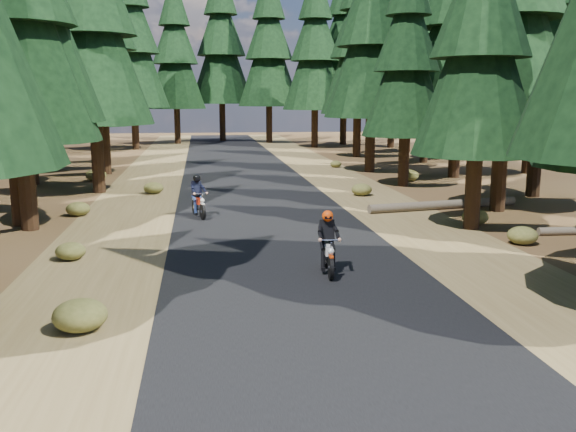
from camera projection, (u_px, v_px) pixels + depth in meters
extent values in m
plane|color=#452F18|center=(297.00, 276.00, 14.40)|extent=(120.00, 120.00, 0.00)
cube|color=black|center=(272.00, 231.00, 19.27)|extent=(6.00, 100.00, 0.01)
cube|color=brown|center=(115.00, 235.00, 18.66)|extent=(3.20, 100.00, 0.01)
cube|color=brown|center=(419.00, 227.00, 19.88)|extent=(3.20, 100.00, 0.01)
cylinder|color=black|center=(24.00, 141.00, 18.96)|extent=(0.51, 0.51, 5.34)
cone|color=black|center=(15.00, 24.00, 18.35)|extent=(4.54, 4.54, 6.68)
cylinder|color=black|center=(475.00, 155.00, 19.16)|extent=(0.48, 0.48, 4.52)
cone|color=black|center=(480.00, 58.00, 18.65)|extent=(3.84, 3.84, 5.65)
cylinder|color=black|center=(14.00, 122.00, 19.57)|extent=(0.56, 0.56, 6.43)
cylinder|color=black|center=(502.00, 128.00, 22.17)|extent=(0.53, 0.53, 5.84)
cone|color=black|center=(508.00, 18.00, 21.51)|extent=(4.96, 4.96, 7.30)
cylinder|color=black|center=(538.00, 116.00, 25.38)|extent=(0.56, 0.56, 6.43)
cone|color=black|center=(545.00, 11.00, 24.65)|extent=(5.47, 5.47, 8.04)
cylinder|color=black|center=(96.00, 124.00, 26.57)|extent=(0.53, 0.53, 5.72)
cone|color=black|center=(91.00, 35.00, 25.92)|extent=(4.86, 4.86, 7.15)
cylinder|color=black|center=(404.00, 136.00, 28.63)|extent=(0.48, 0.48, 4.51)
cone|color=black|center=(407.00, 71.00, 28.11)|extent=(3.83, 3.83, 5.64)
cone|color=black|center=(408.00, 23.00, 27.74)|extent=(2.93, 2.93, 4.06)
cylinder|color=black|center=(28.00, 115.00, 28.94)|extent=(0.55, 0.55, 6.37)
cone|color=black|center=(21.00, 23.00, 28.21)|extent=(5.41, 5.41, 7.96)
cylinder|color=black|center=(456.00, 112.00, 31.58)|extent=(0.56, 0.56, 6.47)
cone|color=black|center=(460.00, 27.00, 30.84)|extent=(5.50, 5.50, 8.09)
cylinder|color=black|center=(104.00, 120.00, 33.17)|extent=(0.53, 0.53, 5.64)
cone|color=black|center=(100.00, 50.00, 32.53)|extent=(4.79, 4.79, 7.05)
cylinder|color=black|center=(371.00, 117.00, 34.02)|extent=(0.53, 0.53, 5.83)
cone|color=black|center=(372.00, 47.00, 33.35)|extent=(4.95, 4.95, 7.29)
cylinder|color=black|center=(38.00, 120.00, 35.08)|extent=(0.52, 0.52, 5.45)
cone|color=black|center=(33.00, 56.00, 34.46)|extent=(4.63, 4.63, 6.81)
cone|color=black|center=(30.00, 9.00, 34.01)|extent=(3.54, 3.54, 4.90)
cylinder|color=black|center=(425.00, 125.00, 39.04)|extent=(0.48, 0.48, 4.61)
cone|color=black|center=(427.00, 76.00, 38.52)|extent=(3.92, 3.92, 5.77)
cone|color=black|center=(428.00, 41.00, 38.14)|extent=(3.00, 3.00, 4.15)
cone|color=black|center=(429.00, 4.00, 37.76)|extent=(2.08, 2.08, 3.46)
cylinder|color=black|center=(101.00, 126.00, 39.66)|extent=(0.48, 0.48, 4.42)
cone|color=black|center=(99.00, 80.00, 39.16)|extent=(3.76, 3.76, 5.52)
cone|color=black|center=(97.00, 47.00, 38.80)|extent=(2.87, 2.87, 3.98)
cone|color=black|center=(95.00, 13.00, 38.43)|extent=(1.99, 1.99, 3.31)
cylinder|color=black|center=(357.00, 114.00, 42.66)|extent=(0.53, 0.53, 5.76)
cone|color=black|center=(358.00, 58.00, 42.01)|extent=(4.90, 4.90, 7.21)
cone|color=black|center=(359.00, 17.00, 41.53)|extent=(3.75, 3.75, 5.19)
cylinder|color=black|center=(58.00, 121.00, 44.32)|extent=(0.49, 0.49, 4.75)
cone|color=black|center=(55.00, 77.00, 43.78)|extent=(4.04, 4.04, 5.93)
cone|color=black|center=(53.00, 44.00, 43.39)|extent=(3.09, 3.09, 4.27)
cone|color=black|center=(51.00, 12.00, 43.00)|extent=(2.14, 2.14, 3.56)
cylinder|color=black|center=(408.00, 113.00, 46.88)|extent=(0.53, 0.53, 5.66)
cone|color=black|center=(409.00, 63.00, 46.24)|extent=(4.81, 4.81, 7.07)
cone|color=black|center=(411.00, 27.00, 45.77)|extent=(3.68, 3.68, 5.09)
cylinder|color=black|center=(438.00, 113.00, 40.91)|extent=(0.54, 0.54, 6.00)
cone|color=black|center=(440.00, 52.00, 40.23)|extent=(5.10, 5.10, 7.50)
cone|color=black|center=(442.00, 7.00, 39.74)|extent=(3.90, 3.90, 5.40)
cylinder|color=black|center=(530.00, 120.00, 33.42)|extent=(0.52, 0.52, 5.60)
cone|color=black|center=(534.00, 51.00, 32.79)|extent=(4.76, 4.76, 7.00)
cylinder|color=black|center=(134.00, 107.00, 48.93)|extent=(0.56, 0.56, 6.40)
cone|color=black|center=(132.00, 54.00, 48.20)|extent=(5.44, 5.44, 8.00)
cone|color=black|center=(130.00, 14.00, 47.67)|extent=(4.16, 4.16, 5.76)
cylinder|color=black|center=(315.00, 110.00, 50.83)|extent=(0.54, 0.54, 6.00)
cone|color=black|center=(315.00, 61.00, 50.15)|extent=(5.10, 5.10, 7.50)
cone|color=black|center=(315.00, 25.00, 49.65)|extent=(3.90, 3.90, 5.40)
cylinder|color=black|center=(100.00, 104.00, 51.42)|extent=(0.57, 0.57, 6.80)
cone|color=black|center=(97.00, 50.00, 50.64)|extent=(5.78, 5.78, 8.50)
cone|color=black|center=(95.00, 10.00, 50.08)|extent=(4.42, 4.42, 6.12)
cylinder|color=black|center=(343.00, 106.00, 54.12)|extent=(0.56, 0.56, 6.40)
cone|color=black|center=(344.00, 58.00, 53.39)|extent=(5.44, 5.44, 8.00)
cone|color=black|center=(345.00, 22.00, 52.86)|extent=(4.16, 4.16, 5.76)
cylinder|color=black|center=(177.00, 109.00, 55.21)|extent=(0.54, 0.54, 6.00)
cone|color=black|center=(175.00, 64.00, 54.53)|extent=(5.10, 5.10, 7.50)
cone|color=black|center=(174.00, 31.00, 54.03)|extent=(3.90, 3.90, 5.40)
cylinder|color=black|center=(269.00, 106.00, 56.24)|extent=(0.56, 0.56, 6.40)
cone|color=black|center=(269.00, 59.00, 55.51)|extent=(5.44, 5.44, 8.00)
cone|color=black|center=(269.00, 25.00, 54.99)|extent=(4.16, 4.16, 5.76)
cylinder|color=black|center=(222.00, 103.00, 58.59)|extent=(0.57, 0.57, 6.80)
cone|color=black|center=(221.00, 56.00, 57.82)|extent=(5.78, 5.78, 8.50)
cone|color=black|center=(221.00, 21.00, 57.26)|extent=(4.42, 4.42, 6.12)
cylinder|color=black|center=(50.00, 113.00, 47.23)|extent=(0.52, 0.52, 5.60)
cone|color=black|center=(47.00, 65.00, 46.59)|extent=(4.76, 4.76, 7.00)
cone|color=black|center=(44.00, 29.00, 46.13)|extent=(3.64, 3.64, 5.04)
cylinder|color=black|center=(392.00, 110.00, 50.66)|extent=(0.54, 0.54, 6.00)
cone|color=black|center=(393.00, 61.00, 49.97)|extent=(5.10, 5.10, 7.50)
cone|color=black|center=(394.00, 25.00, 49.48)|extent=(3.90, 3.90, 5.40)
cylinder|color=#4C4233|center=(444.00, 205.00, 23.00)|extent=(5.88, 1.46, 0.32)
ellipsoid|color=#474C1E|center=(78.00, 209.00, 21.68)|extent=(0.80, 0.80, 0.48)
ellipsoid|color=#474C1E|center=(336.00, 164.00, 36.69)|extent=(0.65, 0.65, 0.39)
ellipsoid|color=#474C1E|center=(80.00, 315.00, 10.98)|extent=(0.93, 0.93, 0.56)
ellipsoid|color=#474C1E|center=(523.00, 235.00, 17.48)|extent=(0.82, 0.82, 0.49)
ellipsoid|color=#474C1E|center=(362.00, 190.00, 26.14)|extent=(0.83, 0.83, 0.50)
ellipsoid|color=#474C1E|center=(475.00, 217.00, 20.18)|extent=(0.82, 0.82, 0.49)
ellipsoid|color=#474C1E|center=(153.00, 188.00, 26.64)|extent=(0.82, 0.82, 0.49)
ellipsoid|color=#474C1E|center=(408.00, 175.00, 30.53)|extent=(0.97, 0.97, 0.58)
ellipsoid|color=#474C1E|center=(96.00, 175.00, 30.68)|extent=(0.98, 0.98, 0.59)
ellipsoid|color=#474C1E|center=(71.00, 251.00, 15.81)|extent=(0.73, 0.73, 0.44)
cube|color=black|center=(328.00, 232.00, 14.41)|extent=(0.33, 0.22, 0.46)
sphere|color=#D13B08|center=(328.00, 217.00, 14.35)|extent=(0.28, 0.28, 0.26)
cube|color=black|center=(198.00, 189.00, 21.29)|extent=(0.36, 0.27, 0.46)
sphere|color=black|center=(198.00, 179.00, 21.23)|extent=(0.31, 0.31, 0.26)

